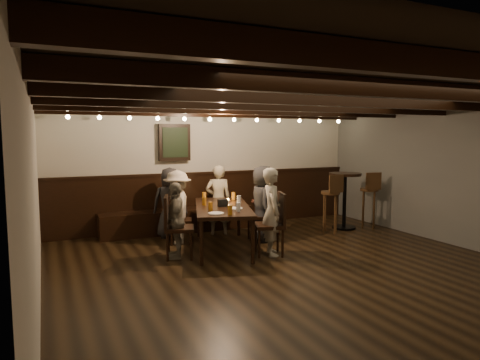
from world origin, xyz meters
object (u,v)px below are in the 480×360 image
dining_table (222,209)px  person_bench_centre (218,200)px  person_bench_right (266,204)px  person_right_near (262,204)px  chair_right_near (261,225)px  bar_stool_right (369,207)px  person_bench_left (170,203)px  chair_right_far (270,236)px  person_right_far (272,212)px  chair_left_far (178,239)px  person_left_near (178,207)px  person_left_far (176,220)px  chair_left_near (180,229)px  high_top_table (345,192)px  bar_stool_left (330,211)px

dining_table → person_bench_centre: 1.05m
person_bench_right → person_right_near: person_right_near is taller
chair_right_near → bar_stool_right: (2.51, 0.03, 0.14)m
person_bench_left → chair_right_far: bearing=140.2°
dining_table → person_right_far: (0.57, -0.66, 0.03)m
chair_left_far → person_left_near: (0.25, 0.86, 0.35)m
bar_stool_right → person_left_near: bearing=-171.1°
person_left_far → chair_left_near: bearing=178.0°
chair_left_near → high_top_table: (3.38, -0.26, 0.49)m
person_left_far → bar_stool_right: person_left_far is taller
chair_left_near → person_right_near: person_right_near is taller
person_bench_centre → person_left_far: (-1.18, -1.19, -0.08)m
person_right_near → chair_right_far: bearing=178.1°
person_bench_centre → dining_table: bearing=90.0°
chair_right_far → bar_stool_left: (1.79, 0.84, 0.13)m
chair_left_near → person_bench_right: 1.71m
chair_right_near → bar_stool_right: bearing=-71.1°
chair_left_far → person_bench_right: (1.96, 0.78, 0.29)m
person_bench_right → person_left_far: person_bench_right is taller
high_top_table → dining_table: bearing=-172.1°
person_bench_right → high_top_table: person_bench_right is taller
person_left_near → person_left_far: person_left_near is taller
dining_table → chair_left_far: bearing=-148.0°
chair_right_near → high_top_table: size_ratio=0.83×
dining_table → bar_stool_right: 3.35m
bar_stool_left → bar_stool_right: bearing=2.8°
chair_left_far → high_top_table: size_ratio=0.85×
person_bench_left → person_right_near: 1.71m
chair_right_near → bar_stool_left: 1.52m
dining_table → person_left_far: bearing=-149.0°
chair_left_near → person_bench_centre: size_ratio=0.64×
dining_table → chair_right_far: 0.92m
chair_right_near → person_left_near: bearing=90.0°
person_bench_left → person_right_far: 2.13m
person_bench_centre → person_bench_right: person_bench_centre is taller
person_bench_centre → person_left_far: person_bench_centre is taller
chair_left_far → person_bench_left: (0.25, 1.34, 0.36)m
chair_right_near → bar_stool_right: size_ratio=0.82×
person_bench_centre → person_left_near: (-0.90, -0.34, -0.02)m
bar_stool_right → person_right_near: bearing=-163.9°
dining_table → person_right_far: bearing=-31.0°
person_left_far → bar_stool_right: 4.21m
person_left_far → chair_right_near: bearing=121.5°
person_left_far → person_right_far: (1.43, -0.47, 0.10)m
chair_right_far → high_top_table: high_top_table is taller
dining_table → chair_right_far: (0.55, -0.65, -0.36)m
chair_right_near → person_right_near: (0.03, -0.01, 0.39)m
chair_left_near → chair_right_near: size_ratio=0.90×
person_bench_left → person_bench_right: 1.80m
chair_left_far → chair_right_far: (1.37, -0.45, 0.01)m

